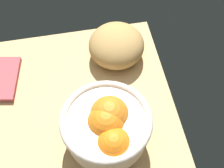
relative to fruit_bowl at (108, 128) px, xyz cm
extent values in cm
cube|color=tan|center=(-0.50, -11.71, -8.62)|extent=(69.48, 59.54, 3.00)
cylinder|color=silver|center=(-0.08, -0.19, -5.73)|extent=(10.47, 10.47, 2.78)
cylinder|color=silver|center=(-0.08, -0.19, -0.86)|extent=(18.16, 18.16, 6.97)
torus|color=silver|center=(-0.08, -0.19, 2.63)|extent=(19.76, 19.76, 1.60)
sphere|color=orange|center=(-2.19, 0.83, 1.05)|extent=(8.90, 8.90, 8.90)
sphere|color=orange|center=(4.41, 0.49, 0.82)|extent=(7.56, 7.56, 7.56)
sphere|color=orange|center=(-0.08, -0.19, 0.99)|extent=(8.56, 8.56, 8.56)
sphere|color=orange|center=(-0.08, -0.19, 0.82)|extent=(7.58, 7.58, 7.58)
ellipsoid|color=tan|center=(-24.39, 6.77, -2.72)|extent=(20.24, 20.15, 8.81)
cube|color=#AB494F|center=(-21.85, -23.82, -6.38)|extent=(14.51, 10.20, 1.48)
camera|label=1|loc=(30.97, -4.87, 64.68)|focal=53.36mm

